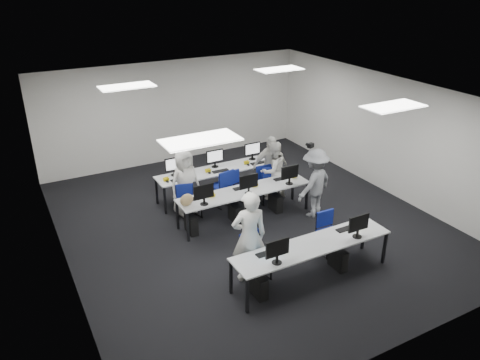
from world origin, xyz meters
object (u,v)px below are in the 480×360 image
desk_front (313,247)px  photographer (315,183)px  student_2 (185,182)px  student_0 (249,237)px  chair_6 (222,193)px  chair_7 (267,187)px  desk_mid (245,192)px  chair_4 (266,190)px  chair_2 (190,207)px  chair_1 (329,240)px  student_1 (273,171)px  student_3 (270,166)px  chair_3 (237,196)px  chair_0 (255,265)px  chair_5 (184,204)px

desk_front → photographer: size_ratio=1.93×
student_2 → student_0: bearing=-100.4°
chair_6 → chair_7: 1.21m
desk_mid → chair_4: bearing=30.6°
chair_2 → student_0: student_0 is taller
desk_mid → chair_2: bearing=148.8°
chair_1 → chair_4: size_ratio=0.98×
student_1 → student_3: (0.05, 0.23, 0.03)m
student_1 → student_2: size_ratio=0.95×
chair_3 → student_0: (-1.20, -2.71, 0.63)m
desk_mid → chair_7: (1.05, 0.72, -0.40)m
chair_0 → chair_6: bearing=67.6°
chair_5 → chair_0: bearing=-70.6°
photographer → chair_4: bearing=-81.1°
chair_5 → student_1: bearing=8.7°
chair_5 → student_0: size_ratio=0.47×
student_2 → student_3: bearing=-13.5°
chair_0 → desk_front: bearing=-35.5°
chair_0 → chair_5: (-0.21, 2.98, -0.02)m
chair_2 → chair_5: bearing=90.4°
chair_0 → chair_3: bearing=60.8°
desk_front → chair_3: size_ratio=3.65×
photographer → student_2: bearing=-48.7°
desk_mid → student_0: bearing=-116.9°
chair_7 → desk_front: bearing=-98.6°
chair_1 → photographer: bearing=65.7°
chair_7 → photographer: bearing=-61.4°
desk_front → chair_6: (-0.15, 3.50, -0.38)m
chair_0 → chair_5: size_ratio=1.06×
chair_4 → desk_front: bearing=-102.4°
photographer → desk_mid: bearing=-39.8°
student_0 → chair_1: bearing=-168.6°
chair_6 → student_1: student_1 is taller
chair_0 → student_3: student_3 is taller
chair_4 → student_2: 2.12m
chair_7 → student_3: bearing=46.8°
desk_front → chair_1: chair_1 is taller
student_0 → photographer: (2.57, 1.46, -0.08)m
chair_5 → chair_4: bearing=6.4°
desk_mid → photographer: 1.64m
desk_front → student_1: 3.41m
desk_front → chair_5: chair_5 is taller
desk_front → student_1: (1.14, 3.21, 0.08)m
chair_0 → student_3: bearing=46.4°
student_0 → desk_front: bearing=163.7°
chair_1 → chair_6: chair_6 is taller
chair_1 → student_2: student_2 is taller
chair_0 → student_2: size_ratio=0.58×
chair_4 → student_1: size_ratio=0.59×
chair_3 → student_1: bearing=-15.1°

